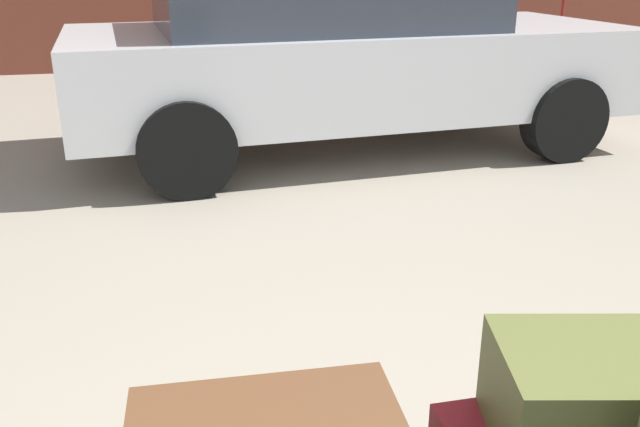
{
  "coord_description": "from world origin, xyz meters",
  "views": [
    {
      "loc": [
        -0.43,
        -0.83,
        1.49
      ],
      "look_at": [
        0.0,
        1.2,
        0.69
      ],
      "focal_mm": 37.96,
      "sensor_mm": 36.0,
      "label": 1
    }
  ],
  "objects_px": {
    "bollard_kerb_mid": "(521,71)",
    "duffel_bag_olive_topmost_pile": "(588,399)",
    "parked_car": "(344,53)",
    "bollard_kerb_near": "(413,75)",
    "bicycle_leaning": "(524,44)",
    "bollard_kerb_far": "(625,67)"
  },
  "relations": [
    {
      "from": "bollard_kerb_mid",
      "to": "duffel_bag_olive_topmost_pile",
      "type": "bearing_deg",
      "value": -116.73
    },
    {
      "from": "parked_car",
      "to": "bollard_kerb_near",
      "type": "relative_size",
      "value": 7.56
    },
    {
      "from": "parked_car",
      "to": "bicycle_leaning",
      "type": "height_order",
      "value": "parked_car"
    },
    {
      "from": "bollard_kerb_mid",
      "to": "bollard_kerb_far",
      "type": "height_order",
      "value": "same"
    },
    {
      "from": "bollard_kerb_near",
      "to": "bicycle_leaning",
      "type": "bearing_deg",
      "value": 36.97
    },
    {
      "from": "bicycle_leaning",
      "to": "bollard_kerb_mid",
      "type": "relative_size",
      "value": 2.87
    },
    {
      "from": "bollard_kerb_far",
      "to": "bicycle_leaning",
      "type": "bearing_deg",
      "value": 105.34
    },
    {
      "from": "parked_car",
      "to": "bollard_kerb_mid",
      "type": "distance_m",
      "value": 2.9
    },
    {
      "from": "bicycle_leaning",
      "to": "bollard_kerb_near",
      "type": "height_order",
      "value": "bicycle_leaning"
    },
    {
      "from": "duffel_bag_olive_topmost_pile",
      "to": "bollard_kerb_near",
      "type": "bearing_deg",
      "value": 85.61
    },
    {
      "from": "parked_car",
      "to": "bollard_kerb_near",
      "type": "height_order",
      "value": "parked_car"
    },
    {
      "from": "bollard_kerb_far",
      "to": "duffel_bag_olive_topmost_pile",
      "type": "bearing_deg",
      "value": -125.84
    },
    {
      "from": "parked_car",
      "to": "bollard_kerb_near",
      "type": "distance_m",
      "value": 2.01
    },
    {
      "from": "duffel_bag_olive_topmost_pile",
      "to": "parked_car",
      "type": "distance_m",
      "value": 4.31
    },
    {
      "from": "bollard_kerb_near",
      "to": "bollard_kerb_far",
      "type": "height_order",
      "value": "same"
    },
    {
      "from": "parked_car",
      "to": "duffel_bag_olive_topmost_pile",
      "type": "bearing_deg",
      "value": -97.33
    },
    {
      "from": "bollard_kerb_mid",
      "to": "bollard_kerb_far",
      "type": "distance_m",
      "value": 1.28
    },
    {
      "from": "duffel_bag_olive_topmost_pile",
      "to": "parked_car",
      "type": "height_order",
      "value": "parked_car"
    },
    {
      "from": "duffel_bag_olive_topmost_pile",
      "to": "bollard_kerb_mid",
      "type": "xyz_separation_m",
      "value": [
        2.94,
        5.85,
        -0.37
      ]
    },
    {
      "from": "duffel_bag_olive_topmost_pile",
      "to": "bollard_kerb_far",
      "type": "height_order",
      "value": "duffel_bag_olive_topmost_pile"
    },
    {
      "from": "parked_car",
      "to": "bicycle_leaning",
      "type": "relative_size",
      "value": 2.63
    },
    {
      "from": "parked_car",
      "to": "bollard_kerb_mid",
      "type": "xyz_separation_m",
      "value": [
        2.39,
        1.58,
        -0.47
      ]
    }
  ]
}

